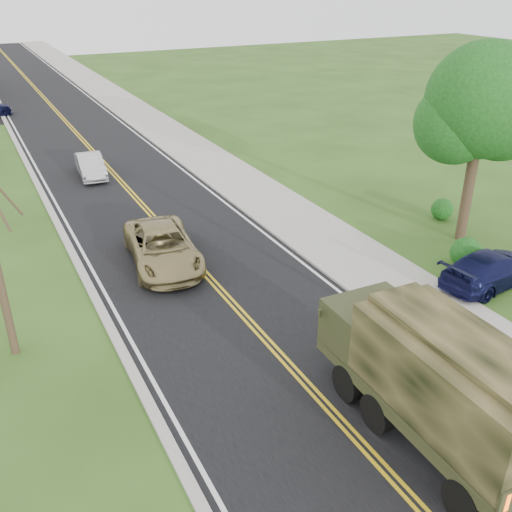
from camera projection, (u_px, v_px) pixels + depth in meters
road at (65, 121)px, 43.91m from camera, size 8.00×120.00×0.01m
curb_right at (118, 115)px, 45.58m from camera, size 0.30×120.00×0.12m
sidewalk_right at (140, 113)px, 46.30m from camera, size 3.20×120.00×0.10m
curb_left at (8, 127)px, 42.19m from camera, size 0.30×120.00×0.10m
leafy_tree at (482, 110)px, 22.07m from camera, size 4.83×4.50×8.10m
military_truck at (436, 375)px, 13.24m from camera, size 2.41×6.57×3.25m
suv_champagne at (163, 247)px, 22.05m from camera, size 3.09×5.55×1.47m
sedan_silver at (91, 166)px, 31.71m from camera, size 1.59×3.85×1.24m
pickup_navy at (492, 269)px, 20.65m from camera, size 4.57×2.28×1.27m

